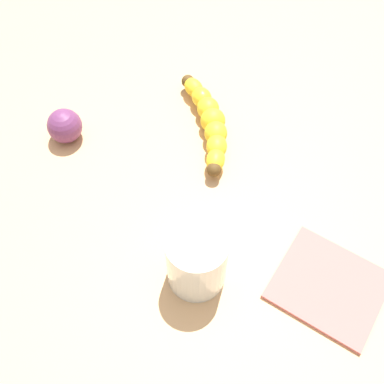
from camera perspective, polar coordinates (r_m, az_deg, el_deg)
The scene contains 5 objects.
wooden_tabletop at distance 69.41cm, azimuth 3.49°, elevation 2.17°, with size 120.00×120.00×3.00cm, color tan.
banana at distance 71.26cm, azimuth 2.07°, elevation 8.54°, with size 10.14×18.03×3.73cm.
smoothie_glass at distance 55.87cm, azimuth 0.56°, elevation -8.27°, with size 7.18×7.18×8.86cm.
plum_fruit at distance 72.13cm, azimuth -15.09°, elevation 7.71°, with size 5.10×5.10×5.10cm, color #6B3360.
folded_napkin at distance 61.25cm, azimuth 16.14°, elevation -10.81°, with size 11.36×12.72×0.60cm, color #BC6660.
Camera 1 is at (28.12, 29.08, 57.90)cm, focal length 44.28 mm.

